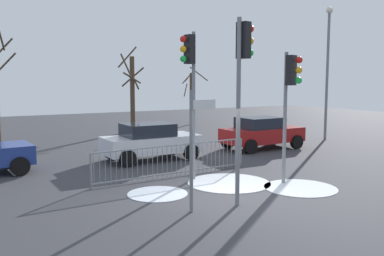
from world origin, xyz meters
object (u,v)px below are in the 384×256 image
Objects in this scene: traffic_light_foreground_right at (190,72)px; bare_tree_centre at (191,96)px; traffic_light_rear_left at (242,70)px; car_red_mid at (262,132)px; street_lamp at (328,59)px; bare_tree_left at (132,90)px; car_white_near at (150,141)px; traffic_light_mid_left at (290,88)px; direction_sign_post at (193,144)px.

traffic_light_foreground_right is 1.17× the size of bare_tree_centre.
traffic_light_rear_left reaches higher than bare_tree_centre.
street_lamp is (4.81, 0.72, 3.46)m from car_red_mid.
traffic_light_foreground_right is at bearing -118.81° from bare_tree_centre.
bare_tree_left reaches higher than traffic_light_foreground_right.
car_red_mid is (5.61, 0.05, 0.00)m from car_white_near.
car_red_mid is (3.44, 5.72, -2.20)m from traffic_light_mid_left.
traffic_light_foreground_right is at bearing -103.05° from bare_tree_left.
bare_tree_centre is at bearing 140.73° from traffic_light_rear_left.
direction_sign_post is (-1.36, 0.09, -1.80)m from traffic_light_rear_left.
car_red_mid is at bearing -72.69° from bare_tree_left.
traffic_light_foreground_right is at bearing 53.94° from direction_sign_post.
traffic_light_rear_left is 1.24× the size of car_white_near.
bare_tree_centre reaches higher than car_red_mid.
car_red_mid is 0.74× the size of bare_tree_left.
bare_tree_left reaches higher than traffic_light_mid_left.
bare_tree_left reaches higher than traffic_light_rear_left.
street_lamp is 1.72× the size of bare_tree_centre.
street_lamp is 10.60m from bare_tree_centre.
bare_tree_centre reaches higher than car_white_near.
bare_tree_centre is at bearing 53.02° from car_white_near.
traffic_light_foreground_right is 1.22× the size of car_red_mid.
car_white_near is (-2.17, 5.67, -2.20)m from traffic_light_mid_left.
direction_sign_post is 0.74× the size of bare_tree_centre.
street_lamp is at bearing 3.00° from car_white_near.
traffic_light_rear_left is at bearing 167.71° from traffic_light_foreground_right.
traffic_light_foreground_right is at bearing -61.06° from traffic_light_mid_left.
traffic_light_mid_left is at bearing -122.61° from car_red_mid.
traffic_light_foreground_right reaches higher than car_white_near.
traffic_light_mid_left is 4.22m from direction_sign_post.
traffic_light_mid_left is 10.55m from street_lamp.
direction_sign_post is at bearing -105.83° from bare_tree_left.
car_red_mid is 9.72m from bare_tree_left.
bare_tree_centre is (8.13, 17.53, -1.46)m from traffic_light_rear_left.
direction_sign_post is 14.47m from street_lamp.
traffic_light_foreground_right is at bearing -148.49° from car_red_mid.
car_red_mid is at bearing 33.58° from direction_sign_post.
direction_sign_post is 0.43× the size of street_lamp.
traffic_light_rear_left is at bearing -94.39° from car_white_near.
car_white_near is 0.55× the size of street_lamp.
traffic_light_mid_left is 7.03m from car_red_mid.
bare_tree_left is at bearing -162.16° from bare_tree_centre.
traffic_light_foreground_right is at bearing -94.83° from car_white_near.
traffic_light_mid_left is 6.45m from car_white_near.
traffic_light_rear_left reaches higher than direction_sign_post.
traffic_light_rear_left is at bearing -132.91° from car_red_mid.
bare_tree_centre is (5.00, 1.61, -0.52)m from bare_tree_left.
car_white_near is 0.95× the size of bare_tree_centre.
traffic_light_foreground_right is at bearing -156.98° from street_lamp.
bare_tree_left is 1.30× the size of bare_tree_centre.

